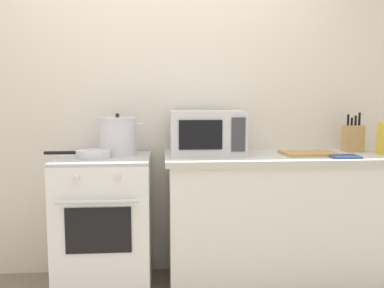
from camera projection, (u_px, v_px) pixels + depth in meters
The scene contains 10 objects.
back_wall at pixel (197, 106), 3.03m from camera, with size 4.40×0.10×2.50m, color silver.
lower_cabinet_right at pixel (287, 222), 2.82m from camera, with size 1.64×0.56×0.88m, color white.
countertop_right at pixel (288, 157), 2.77m from camera, with size 1.70×0.60×0.04m, color beige.
stove at pixel (106, 225), 2.70m from camera, with size 0.60×0.64×0.92m.
stock_pot at pixel (118, 136), 2.74m from camera, with size 0.34×0.26×0.28m.
frying_pan at pixel (92, 154), 2.60m from camera, with size 0.43×0.23×0.05m.
microwave at pixel (207, 133), 2.77m from camera, with size 0.50×0.37×0.30m.
cutting_board at pixel (309, 153), 2.76m from camera, with size 0.36×0.26×0.02m, color tan.
knife_block at pixel (353, 138), 2.91m from camera, with size 0.13×0.10×0.28m.
oven_mitt at pixel (344, 156), 2.61m from camera, with size 0.18×0.14×0.02m, color #33477A.
Camera 1 is at (0.03, -2.06, 1.29)m, focal length 37.72 mm.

